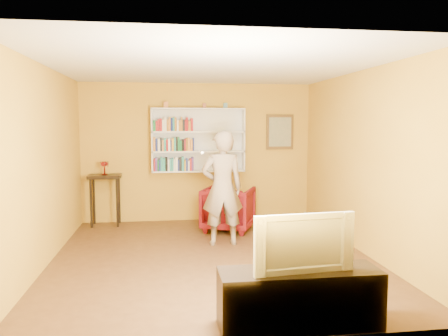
{
  "coord_description": "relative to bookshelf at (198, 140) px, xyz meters",
  "views": [
    {
      "loc": [
        -0.66,
        -6.09,
        1.91
      ],
      "look_at": [
        0.28,
        0.75,
        1.21
      ],
      "focal_mm": 35.0,
      "sensor_mm": 36.0,
      "label": 1
    }
  ],
  "objects": [
    {
      "name": "ruby_lustre",
      "position": [
        -1.77,
        -0.16,
        -0.45
      ],
      "size": [
        0.15,
        0.16,
        0.25
      ],
      "color": "maroon",
      "rests_on": "console_table"
    },
    {
      "name": "ornament_right",
      "position": [
        0.53,
        -0.06,
        0.67
      ],
      "size": [
        0.07,
        0.07,
        0.1
      ],
      "primitive_type": "cube",
      "color": "slate",
      "rests_on": "bookshelf"
    },
    {
      "name": "person",
      "position": [
        0.24,
        -1.76,
        -0.69
      ],
      "size": [
        0.67,
        0.45,
        1.81
      ],
      "primitive_type": "imported",
      "rotation": [
        0.0,
        0.0,
        3.17
      ],
      "color": "#7F6D5D",
      "rests_on": "ground"
    },
    {
      "name": "room_shell",
      "position": [
        0.0,
        -2.41,
        -0.58
      ],
      "size": [
        5.3,
        5.8,
        2.88
      ],
      "color": "#482D17",
      "rests_on": "ground"
    },
    {
      "name": "bookshelf",
      "position": [
        0.0,
        0.0,
        0.0
      ],
      "size": [
        1.8,
        0.29,
        1.23
      ],
      "color": "white",
      "rests_on": "room_shell"
    },
    {
      "name": "books_row_middle",
      "position": [
        -0.48,
        -0.1,
        -0.08
      ],
      "size": [
        0.77,
        0.19,
        0.27
      ],
      "color": "orange",
      "rests_on": "bookshelf"
    },
    {
      "name": "game_remote",
      "position": [
        -0.11,
        -2.09,
        -0.1
      ],
      "size": [
        0.04,
        0.15,
        0.04
      ],
      "primitive_type": "cube",
      "color": "white",
      "rests_on": "person"
    },
    {
      "name": "television",
      "position": [
        0.59,
        -4.66,
        -0.77
      ],
      "size": [
        0.97,
        0.22,
        0.56
      ],
      "primitive_type": "imported",
      "rotation": [
        0.0,
        0.0,
        0.1
      ],
      "color": "black",
      "rests_on": "tv_cabinet"
    },
    {
      "name": "console_table",
      "position": [
        -1.77,
        -0.16,
        -0.8
      ],
      "size": [
        0.59,
        0.45,
        0.97
      ],
      "color": "black",
      "rests_on": "ground"
    },
    {
      "name": "books_row_lower",
      "position": [
        -0.48,
        -0.11,
        -0.46
      ],
      "size": [
        0.76,
        0.19,
        0.27
      ],
      "color": "maroon",
      "rests_on": "bookshelf"
    },
    {
      "name": "armchair",
      "position": [
        0.47,
        -0.86,
        -1.2
      ],
      "size": [
        1.11,
        1.12,
        0.79
      ],
      "primitive_type": "imported",
      "rotation": [
        0.0,
        0.0,
        2.74
      ],
      "color": "#4A050D",
      "rests_on": "ground"
    },
    {
      "name": "ornament_left",
      "position": [
        -0.61,
        -0.06,
        0.68
      ],
      "size": [
        0.08,
        0.08,
        0.12
      ],
      "primitive_type": "cube",
      "color": "#C87439",
      "rests_on": "bookshelf"
    },
    {
      "name": "ornament_centre",
      "position": [
        0.12,
        -0.06,
        0.67
      ],
      "size": [
        0.07,
        0.07,
        0.09
      ],
      "primitive_type": "cube",
      "color": "brown",
      "rests_on": "bookshelf"
    },
    {
      "name": "tv_cabinet",
      "position": [
        0.59,
        -4.66,
        -1.32
      ],
      "size": [
        1.53,
        0.46,
        0.55
      ],
      "primitive_type": "cube",
      "color": "black",
      "rests_on": "ground"
    },
    {
      "name": "books_row_upper",
      "position": [
        -0.48,
        -0.11,
        0.3
      ],
      "size": [
        0.75,
        0.19,
        0.27
      ],
      "color": "#197237",
      "rests_on": "bookshelf"
    },
    {
      "name": "framed_painting",
      "position": [
        1.65,
        0.05,
        0.16
      ],
      "size": [
        0.55,
        0.05,
        0.7
      ],
      "color": "#543B18",
      "rests_on": "room_shell"
    }
  ]
}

